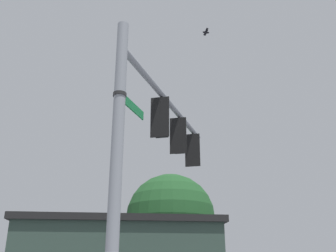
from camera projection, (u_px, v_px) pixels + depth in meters
The scene contains 8 objects.
signal_pole at pixel (115, 182), 7.84m from camera, with size 0.26×0.26×7.73m, color gray.
mast_arm at pixel (169, 104), 11.94m from camera, with size 0.18×0.18×6.71m, color gray.
traffic_light_nearest_pole at pixel (161, 119), 11.04m from camera, with size 0.54×0.49×1.31m.
traffic_light_mid_inner at pixel (179, 137), 12.51m from camera, with size 0.54×0.49×1.31m.
traffic_light_mid_outer at pixel (193, 151), 13.97m from camera, with size 0.54×0.49×1.31m.
street_name_sign at pixel (127, 102), 8.89m from camera, with size 0.33×1.47×0.22m.
bird_flying at pixel (206, 32), 12.16m from camera, with size 0.23×0.34×0.09m.
tree_by_storefront at pixel (170, 219), 18.96m from camera, with size 4.41×4.41×6.86m.
Camera 1 is at (2.72, -7.32, 2.12)m, focal length 40.98 mm.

